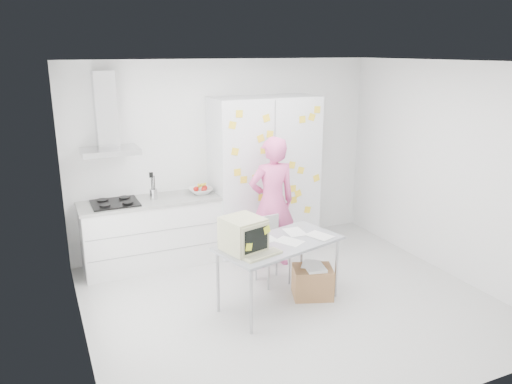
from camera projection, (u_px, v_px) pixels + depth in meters
name	position (u px, v px, depth m)	size (l,w,h in m)	color
floor	(290.00, 302.00, 5.79)	(4.50, 4.00, 0.02)	silver
walls	(264.00, 175.00, 6.05)	(4.52, 4.01, 2.70)	white
ceiling	(295.00, 62.00, 5.05)	(4.50, 4.00, 0.02)	white
counter_run	(152.00, 232.00, 6.68)	(1.84, 0.63, 1.28)	white
range_hood	(107.00, 121.00, 6.21)	(0.70, 0.48, 1.01)	silver
tall_cabinet	(264.00, 174.00, 7.13)	(1.50, 0.68, 2.20)	silver
person	(272.00, 203.00, 6.55)	(0.64, 0.42, 1.76)	#E3589A
desk	(257.00, 239.00, 5.37)	(1.54, 1.05, 1.12)	gray
chair	(270.00, 246.00, 6.21)	(0.41, 0.41, 0.83)	#A3A4A1
cardboard_box	(313.00, 281.00, 5.88)	(0.55, 0.50, 0.40)	#A27346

